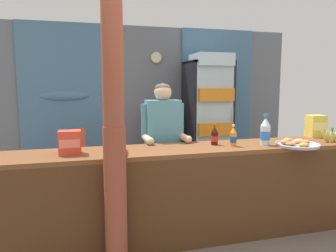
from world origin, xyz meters
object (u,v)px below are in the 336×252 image
(drink_fridge, at_px, (208,109))
(pastry_tray, at_px, (297,144))
(banana_bunch, at_px, (332,137))
(snack_box_crackers, at_px, (70,142))
(stall_counter, at_px, (193,184))
(bottle_shelf_rack, at_px, (161,139))
(soda_bottle_orange_soda, at_px, (233,137))
(soda_bottle_cola, at_px, (215,136))
(shopkeeper, at_px, (163,135))
(snack_box_instant_noodle, at_px, (316,126))
(timber_post, at_px, (114,133))
(plastic_lawn_chair, at_px, (77,155))
(soda_bottle_water, at_px, (265,132))

(drink_fridge, relative_size, pastry_tray, 4.71)
(banana_bunch, bearing_deg, snack_box_crackers, 177.80)
(stall_counter, xyz_separation_m, bottle_shelf_rack, (0.28, 2.36, 0.05))
(drink_fridge, xyz_separation_m, soda_bottle_orange_soda, (-0.61, -2.14, -0.11))
(soda_bottle_cola, bearing_deg, stall_counter, -148.94)
(soda_bottle_cola, distance_m, pastry_tray, 0.82)
(soda_bottle_cola, xyz_separation_m, pastry_tray, (0.77, -0.28, -0.07))
(shopkeeper, xyz_separation_m, snack_box_instant_noodle, (1.78, -0.26, 0.08))
(snack_box_crackers, bearing_deg, timber_post, -47.62)
(timber_post, height_order, snack_box_crackers, timber_post)
(stall_counter, height_order, snack_box_instant_noodle, snack_box_instant_noodle)
(shopkeeper, xyz_separation_m, soda_bottle_cola, (0.43, -0.43, 0.04))
(soda_bottle_orange_soda, relative_size, banana_bunch, 0.79)
(timber_post, xyz_separation_m, banana_bunch, (2.33, 0.28, -0.17))
(snack_box_instant_noodle, bearing_deg, snack_box_crackers, -175.14)
(drink_fridge, height_order, shopkeeper, drink_fridge)
(drink_fridge, distance_m, banana_bunch, 2.26)
(timber_post, relative_size, snack_box_instant_noodle, 9.35)
(stall_counter, height_order, bottle_shelf_rack, bottle_shelf_rack)
(pastry_tray, bearing_deg, timber_post, -174.61)
(plastic_lawn_chair, distance_m, banana_bunch, 3.34)
(stall_counter, distance_m, pastry_tray, 1.12)
(banana_bunch, bearing_deg, bottle_shelf_rack, 118.68)
(pastry_tray, bearing_deg, soda_bottle_water, 154.52)
(soda_bottle_water, xyz_separation_m, pastry_tray, (0.28, -0.13, -0.11))
(stall_counter, relative_size, shopkeeper, 2.32)
(plastic_lawn_chair, distance_m, snack_box_instant_noodle, 3.23)
(timber_post, distance_m, soda_bottle_water, 1.57)
(soda_bottle_orange_soda, relative_size, soda_bottle_cola, 1.06)
(stall_counter, bearing_deg, bottle_shelf_rack, 83.22)
(soda_bottle_orange_soda, bearing_deg, soda_bottle_water, -5.64)
(bottle_shelf_rack, xyz_separation_m, snack_box_instant_noodle, (1.36, -2.02, 0.42))
(soda_bottle_cola, distance_m, banana_bunch, 1.29)
(bottle_shelf_rack, relative_size, shopkeeper, 0.77)
(banana_bunch, bearing_deg, snack_box_instant_noodle, 77.68)
(bottle_shelf_rack, distance_m, banana_bunch, 2.71)
(soda_bottle_cola, height_order, banana_bunch, soda_bottle_cola)
(drink_fridge, height_order, soda_bottle_orange_soda, drink_fridge)
(snack_box_crackers, bearing_deg, pastry_tray, -5.55)
(plastic_lawn_chair, height_order, soda_bottle_orange_soda, soda_bottle_orange_soda)
(soda_bottle_orange_soda, distance_m, snack_box_crackers, 1.56)
(timber_post, relative_size, banana_bunch, 8.62)
(timber_post, bearing_deg, soda_bottle_water, 11.20)
(snack_box_crackers, xyz_separation_m, pastry_tray, (2.17, -0.21, -0.08))
(pastry_tray, bearing_deg, plastic_lawn_chair, 135.62)
(bottle_shelf_rack, bearing_deg, pastry_tray, -72.47)
(soda_bottle_water, relative_size, banana_bunch, 1.15)
(soda_bottle_water, bearing_deg, banana_bunch, -1.87)
(plastic_lawn_chair, bearing_deg, timber_post, -82.02)
(banana_bunch, bearing_deg, soda_bottle_orange_soda, 177.00)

